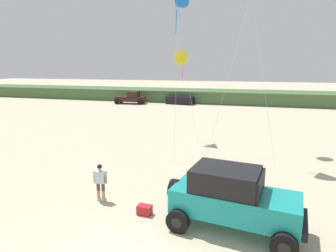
% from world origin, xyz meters
% --- Properties ---
extents(dune_ridge, '(90.00, 7.61, 1.91)m').
position_xyz_m(dune_ridge, '(-5.45, 41.34, 0.96)').
color(dune_ridge, '#426038').
rests_on(dune_ridge, ground_plane).
extents(jeep, '(4.98, 2.95, 2.26)m').
position_xyz_m(jeep, '(3.00, 3.15, 1.20)').
color(jeep, teal).
rests_on(jeep, ground_plane).
extents(person_watching, '(0.62, 0.36, 1.67)m').
position_xyz_m(person_watching, '(-2.67, 3.81, 0.94)').
color(person_watching, tan).
rests_on(person_watching, ground_plane).
extents(cooler_box, '(0.58, 0.40, 0.38)m').
position_xyz_m(cooler_box, '(-0.39, 3.19, 0.19)').
color(cooler_box, '#B21E23').
rests_on(cooler_box, ground_plane).
extents(distant_pickup, '(4.79, 2.87, 1.98)m').
position_xyz_m(distant_pickup, '(-14.92, 35.25, 0.94)').
color(distant_pickup, black).
rests_on(distant_pickup, ground_plane).
extents(distant_sedan, '(4.38, 2.22, 1.20)m').
position_xyz_m(distant_sedan, '(-7.41, 36.87, 0.60)').
color(distant_sedan, black).
rests_on(distant_sedan, ground_plane).
extents(kite_purple_stunt, '(1.52, 3.47, 10.23)m').
position_xyz_m(kite_purple_stunt, '(-1.38, 12.19, 9.66)').
color(kite_purple_stunt, blue).
rests_on(kite_purple_stunt, ground_plane).
extents(kite_white_parafoil, '(2.80, 4.56, 7.08)m').
position_xyz_m(kite_white_parafoil, '(-1.74, 15.57, 6.34)').
color(kite_white_parafoil, yellow).
rests_on(kite_white_parafoil, ground_plane).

